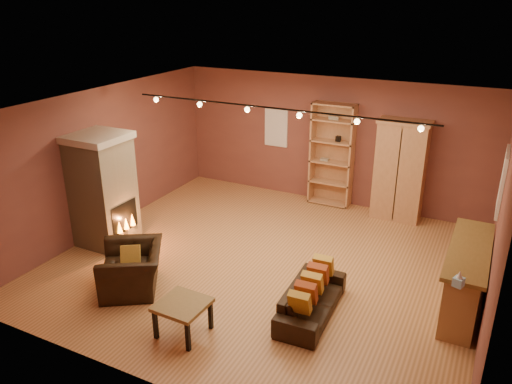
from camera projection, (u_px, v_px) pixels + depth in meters
The scene contains 16 objects.
floor at pixel (266, 263), 8.78m from camera, with size 7.00×7.00×0.00m, color #A5693A.
ceiling at pixel (267, 105), 7.74m from camera, with size 7.00×7.00×0.00m, color brown.
back_wall at pixel (330, 141), 10.96m from camera, with size 7.00×0.02×2.80m, color brown.
left_wall at pixel (105, 160), 9.72m from camera, with size 0.02×6.50×2.80m, color brown.
right_wall at pixel (498, 231), 6.80m from camera, with size 0.02×6.50×2.80m, color brown.
fireplace at pixel (103, 190), 9.16m from camera, with size 1.01×0.98×2.12m.
back_window at pixel (276, 128), 11.43m from camera, with size 0.56×0.04×0.86m, color white.
bookcase at pixel (333, 154), 10.90m from camera, with size 0.93×0.36×2.28m.
armoire at pixel (400, 170), 10.20m from camera, with size 1.04×0.59×2.10m.
bar_counter at pixel (465, 277), 7.38m from camera, with size 0.57×2.08×1.00m.
tissue_box at pixel (459, 280), 6.23m from camera, with size 0.14×0.14×0.21m.
right_window at pixel (503, 182), 7.89m from camera, with size 0.05×0.90×1.00m, color white.
loveseat at pixel (312, 294), 7.28m from camera, with size 0.55×1.64×0.71m.
armchair at pixel (131, 262), 7.87m from camera, with size 1.18×1.29×0.94m.
coffee_table at pixel (183, 307), 6.82m from camera, with size 0.67×0.67×0.49m.
track_rail at pixel (273, 110), 7.95m from camera, with size 5.20×0.09×0.13m.
Camera 1 is at (3.30, -6.95, 4.42)m, focal length 35.00 mm.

